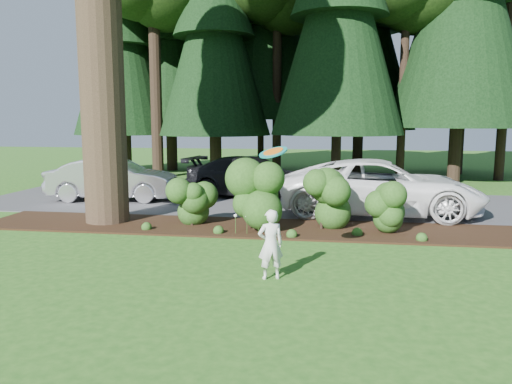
{
  "coord_description": "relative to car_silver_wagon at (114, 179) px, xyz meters",
  "views": [
    {
      "loc": [
        1.86,
        -10.07,
        3.0
      ],
      "look_at": [
        0.09,
        1.39,
        1.3
      ],
      "focal_mm": 35.0,
      "sensor_mm": 36.0,
      "label": 1
    }
  ],
  "objects": [
    {
      "name": "ground",
      "position": [
        6.11,
        -7.14,
        -0.8
      ],
      "size": [
        80.0,
        80.0,
        0.0
      ],
      "primitive_type": "plane",
      "color": "#215017",
      "rests_on": "ground"
    },
    {
      "name": "mulch_bed",
      "position": [
        6.11,
        -3.89,
        -0.78
      ],
      "size": [
        16.0,
        2.5,
        0.05
      ],
      "primitive_type": "cube",
      "color": "black",
      "rests_on": "ground"
    },
    {
      "name": "driveway",
      "position": [
        6.11,
        0.36,
        -0.79
      ],
      "size": [
        22.0,
        6.0,
        0.03
      ],
      "primitive_type": "cube",
      "color": "#38383A",
      "rests_on": "ground"
    },
    {
      "name": "shrub_row",
      "position": [
        6.88,
        -4.0,
        0.0
      ],
      "size": [
        6.53,
        1.6,
        1.61
      ],
      "color": "#204214",
      "rests_on": "ground"
    },
    {
      "name": "lily_cluster",
      "position": [
        5.81,
        -4.74,
        -0.31
      ],
      "size": [
        0.69,
        0.09,
        0.57
      ],
      "color": "#204214",
      "rests_on": "ground"
    },
    {
      "name": "car_silver_wagon",
      "position": [
        0.0,
        0.0,
        0.0
      ],
      "size": [
        4.83,
        2.09,
        1.55
      ],
      "primitive_type": "imported",
      "rotation": [
        0.0,
        0.0,
        1.67
      ],
      "color": "#B2B2B7",
      "rests_on": "driveway"
    },
    {
      "name": "car_white_suv",
      "position": [
        9.47,
        -1.41,
        0.09
      ],
      "size": [
        6.34,
        3.14,
        1.73
      ],
      "primitive_type": "imported",
      "rotation": [
        0.0,
        0.0,
        1.53
      ],
      "color": "white",
      "rests_on": "driveway"
    },
    {
      "name": "car_dark_suv",
      "position": [
        5.0,
        1.53,
        -0.0
      ],
      "size": [
        5.59,
        2.97,
        1.54
      ],
      "primitive_type": "imported",
      "rotation": [
        0.0,
        0.0,
        1.41
      ],
      "color": "black",
      "rests_on": "driveway"
    },
    {
      "name": "child",
      "position": [
        6.85,
        -8.16,
        -0.14
      ],
      "size": [
        0.57,
        0.47,
        1.34
      ],
      "primitive_type": "imported",
      "rotation": [
        0.0,
        0.0,
        3.49
      ],
      "color": "silver",
      "rests_on": "ground"
    },
    {
      "name": "frisbee",
      "position": [
        6.89,
        -8.17,
        1.6
      ],
      "size": [
        0.55,
        0.52,
        0.27
      ],
      "color": "#167B76",
      "rests_on": "ground"
    }
  ]
}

